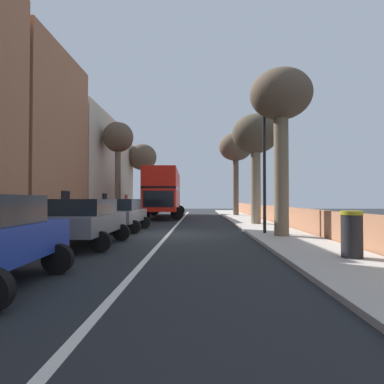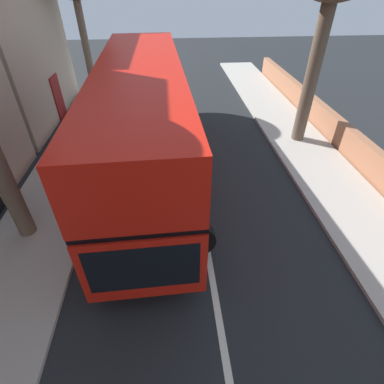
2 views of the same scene
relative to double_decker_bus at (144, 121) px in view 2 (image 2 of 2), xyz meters
The scene contains 1 object.
double_decker_bus is the anchor object (origin of this frame).
Camera 2 is at (-0.90, 4.64, 6.24)m, focal length 27.35 mm.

